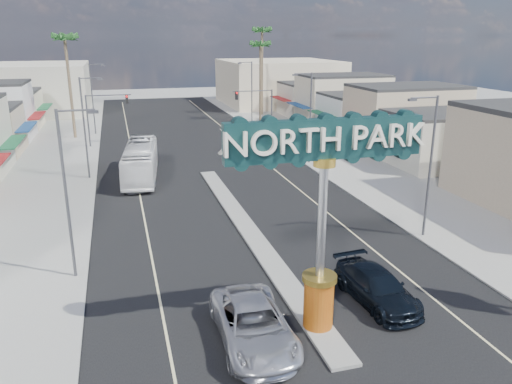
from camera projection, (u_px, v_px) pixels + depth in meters
ground at (206, 171)px, 47.78m from camera, size 160.00×160.00×0.00m
road at (206, 171)px, 47.78m from camera, size 20.00×120.00×0.01m
median_island at (248, 230)px, 33.06m from camera, size 1.30×30.00×0.16m
sidewalk_left at (49, 181)px, 44.16m from camera, size 8.00×120.00×0.12m
sidewalk_right at (340, 161)px, 51.37m from camera, size 8.00×120.00×0.12m
storefront_row_right at (369, 111)px, 65.01m from camera, size 12.00×42.00×6.00m
backdrop_far_left at (25, 89)px, 82.25m from camera, size 20.00×20.00×8.00m
backdrop_far_right at (278, 82)px, 93.59m from camera, size 20.00×20.00×8.00m
gateway_sign at (323, 202)px, 20.27m from camera, size 8.20×1.50×9.15m
traffic_signal_left at (103, 110)px, 56.99m from camera, size 5.09×0.45×6.00m
traffic_signal_right at (258, 104)px, 61.72m from camera, size 5.09×0.45×6.00m
streetlight_l_near at (69, 187)px, 25.20m from camera, size 2.03×0.22×9.00m
streetlight_l_mid at (86, 123)px, 43.58m from camera, size 2.03×0.22×9.00m
streetlight_l_far at (93, 95)px, 63.78m from camera, size 2.03×0.22×9.00m
streetlight_r_near at (429, 160)px, 30.58m from camera, size 2.03×0.22×9.00m
streetlight_r_mid at (309, 113)px, 48.95m from camera, size 2.03×0.22×9.00m
streetlight_r_far at (251, 91)px, 69.16m from camera, size 2.03×0.22×9.00m
palm_left_far at (65, 43)px, 59.36m from camera, size 2.60×2.60×13.10m
palm_right_mid at (261, 48)px, 71.84m from camera, size 2.60×2.60×12.10m
palm_right_far at (262, 36)px, 77.33m from camera, size 2.60×2.60×14.10m
suv_left at (253, 324)px, 20.79m from camera, size 2.99×6.27×1.73m
suv_right at (377, 287)px, 24.02m from camera, size 2.67×5.66×1.59m
car_parked_left at (133, 181)px, 41.84m from camera, size 2.07×4.31×1.42m
car_parked_right at (255, 143)px, 56.16m from camera, size 2.44×5.40×1.72m
city_bus at (141, 161)px, 44.94m from camera, size 3.88×11.45×3.13m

